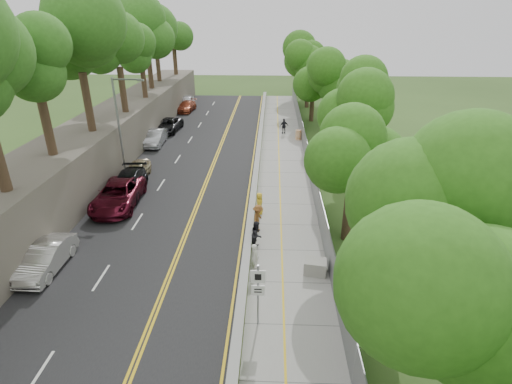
{
  "coord_description": "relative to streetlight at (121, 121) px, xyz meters",
  "views": [
    {
      "loc": [
        1.54,
        -16.57,
        12.69
      ],
      "look_at": [
        0.5,
        8.0,
        1.4
      ],
      "focal_mm": 28.0,
      "sensor_mm": 36.0,
      "label": 1
    }
  ],
  "objects": [
    {
      "name": "car_8",
      "position": [
        -0.14,
        25.27,
        -3.79
      ],
      "size": [
        2.24,
        4.87,
        1.62
      ],
      "primitive_type": "imported",
      "rotation": [
        0.0,
        0.0,
        0.07
      ],
      "color": "silver",
      "rests_on": "road"
    },
    {
      "name": "trees_fenceside",
      "position": [
        17.46,
        1.0,
        2.36
      ],
      "size": [
        7.0,
        66.0,
        14.0
      ],
      "primitive_type": null,
      "color": "#37791D",
      "rests_on": "ground"
    },
    {
      "name": "car_6",
      "position": [
        0.22,
        13.13,
        -3.89
      ],
      "size": [
        2.67,
        5.23,
        1.41
      ],
      "primitive_type": "imported",
      "rotation": [
        0.0,
        0.0,
        -0.07
      ],
      "color": "black",
      "rests_on": "road"
    },
    {
      "name": "painter_2",
      "position": [
        11.21,
        -10.75,
        -3.75
      ],
      "size": [
        0.82,
        0.95,
        1.68
      ],
      "primitive_type": "imported",
      "rotation": [
        0.0,
        0.0,
        1.31
      ],
      "color": "black",
      "rests_on": "sidewalk"
    },
    {
      "name": "painter_3",
      "position": [
        11.21,
        -8.88,
        -3.7
      ],
      "size": [
        0.89,
        1.26,
        1.78
      ],
      "primitive_type": "imported",
      "rotation": [
        0.0,
        0.0,
        1.35
      ],
      "color": "brown",
      "rests_on": "sidewalk"
    },
    {
      "name": "painter_1",
      "position": [
        11.21,
        -13.0,
        -3.8
      ],
      "size": [
        0.39,
        0.59,
        1.58
      ],
      "primitive_type": "imported",
      "rotation": [
        0.0,
        0.0,
        1.54
      ],
      "color": "silver",
      "rests_on": "sidewalk"
    },
    {
      "name": "sidewalk",
      "position": [
        13.01,
        1.0,
        -4.61
      ],
      "size": [
        4.2,
        66.0,
        0.05
      ],
      "primitive_type": "cube",
      "color": "gray",
      "rests_on": "ground"
    },
    {
      "name": "car_7",
      "position": [
        0.31,
        22.89,
        -3.93
      ],
      "size": [
        2.28,
        4.76,
        1.34
      ],
      "primitive_type": "imported",
      "rotation": [
        0.0,
        0.0,
        -0.09
      ],
      "color": "#984025",
      "rests_on": "road"
    },
    {
      "name": "trees_embankment",
      "position": [
        -2.54,
        1.0,
        5.86
      ],
      "size": [
        6.4,
        66.0,
        13.0
      ],
      "primitive_type": null,
      "color": "#367720",
      "rests_on": "rock_embankment"
    },
    {
      "name": "rock_embankment",
      "position": [
        -3.04,
        1.0,
        -2.64
      ],
      "size": [
        5.0,
        66.0,
        4.0
      ],
      "primitive_type": "cube",
      "color": "#595147",
      "rests_on": "ground"
    },
    {
      "name": "chainlink_fence",
      "position": [
        15.11,
        1.0,
        -3.64
      ],
      "size": [
        0.04,
        66.0,
        2.0
      ],
      "primitive_type": "cube",
      "color": "slate",
      "rests_on": "ground"
    },
    {
      "name": "ground",
      "position": [
        10.46,
        -14.0,
        -4.64
      ],
      "size": [
        140.0,
        140.0,
        0.0
      ],
      "primitive_type": "plane",
      "color": "#33511E",
      "rests_on": "ground"
    },
    {
      "name": "concrete_block",
      "position": [
        14.37,
        -13.13,
        -4.21
      ],
      "size": [
        1.27,
        1.03,
        0.77
      ],
      "primitive_type": "cube",
      "rotation": [
        0.0,
        0.0,
        -0.16
      ],
      "color": "gray",
      "rests_on": "sidewalk"
    },
    {
      "name": "car_3",
      "position": [
        1.32,
        -3.75,
        -3.81
      ],
      "size": [
        2.75,
        5.61,
        1.57
      ],
      "primitive_type": "imported",
      "rotation": [
        0.0,
        0.0,
        0.1
      ],
      "color": "black",
      "rests_on": "road"
    },
    {
      "name": "car_2",
      "position": [
        1.28,
        -5.75,
        -3.77
      ],
      "size": [
        3.04,
        6.09,
        1.66
      ],
      "primitive_type": "imported",
      "rotation": [
        0.0,
        0.0,
        0.05
      ],
      "color": "#4F0D1C",
      "rests_on": "road"
    },
    {
      "name": "car_1",
      "position": [
        0.2,
        -13.41,
        -3.88
      ],
      "size": [
        1.52,
        4.35,
        1.43
      ],
      "primitive_type": "imported",
      "rotation": [
        0.0,
        0.0,
        -0.0
      ],
      "color": "silver",
      "rests_on": "road"
    },
    {
      "name": "car_5",
      "position": [
        0.1,
        8.17,
        -3.85
      ],
      "size": [
        1.77,
        4.64,
        1.51
      ],
      "primitive_type": "imported",
      "rotation": [
        0.0,
        0.0,
        0.04
      ],
      "color": "#A1A3A7",
      "rests_on": "road"
    },
    {
      "name": "construction_barrel",
      "position": [
        14.76,
        10.58,
        -4.08
      ],
      "size": [
        0.62,
        0.62,
        1.02
      ],
      "primitive_type": "cylinder",
      "color": "orange",
      "rests_on": "sidewalk"
    },
    {
      "name": "road",
      "position": [
        5.06,
        1.0,
        -4.62
      ],
      "size": [
        11.2,
        66.0,
        0.04
      ],
      "primitive_type": "cube",
      "color": "black",
      "rests_on": "ground"
    },
    {
      "name": "jersey_barrier",
      "position": [
        10.71,
        1.0,
        -4.34
      ],
      "size": [
        0.42,
        66.0,
        0.6
      ],
      "primitive_type": "cube",
      "color": "#96DC20",
      "rests_on": "ground"
    },
    {
      "name": "person_far",
      "position": [
        13.28,
        12.74,
        -3.75
      ],
      "size": [
        1.07,
        0.7,
        1.69
      ],
      "primitive_type": "imported",
      "rotation": [
        0.0,
        0.0,
        3.46
      ],
      "color": "black",
      "rests_on": "sidewalk"
    },
    {
      "name": "signpost",
      "position": [
        11.51,
        -17.02,
        -2.68
      ],
      "size": [
        0.62,
        0.09,
        3.1
      ],
      "color": "gray",
      "rests_on": "sidewalk"
    },
    {
      "name": "painter_0",
      "position": [
        11.21,
        -6.53,
        -3.83
      ],
      "size": [
        0.52,
        0.77,
        1.53
      ],
      "primitive_type": "imported",
      "rotation": [
        0.0,
        0.0,
        1.62
      ],
      "color": "yellow",
      "rests_on": "sidewalk"
    },
    {
      "name": "car_4",
      "position": [
        1.01,
        -0.71,
        -3.92
      ],
      "size": [
        1.71,
        4.02,
        1.35
      ],
      "primitive_type": "imported",
      "rotation": [
        0.0,
        0.0,
        0.03
      ],
      "color": "tan",
      "rests_on": "road"
    },
    {
      "name": "streetlight",
      "position": [
        0.0,
        0.0,
        0.0
      ],
      "size": [
        2.52,
        0.22,
        8.0
      ],
      "color": "gray",
      "rests_on": "ground"
    }
  ]
}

